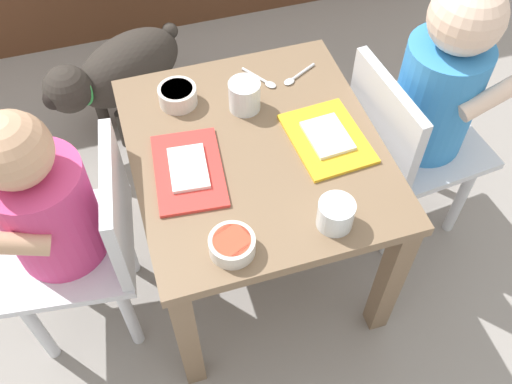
{
  "coord_description": "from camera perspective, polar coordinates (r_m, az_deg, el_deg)",
  "views": [
    {
      "loc": [
        -0.23,
        -0.75,
        1.32
      ],
      "look_at": [
        0.0,
        0.0,
        0.29
      ],
      "focal_mm": 39.88,
      "sensor_mm": 36.0,
      "label": 1
    }
  ],
  "objects": [
    {
      "name": "seated_child_left",
      "position": [
        1.17,
        -19.7,
        -1.7
      ],
      "size": [
        0.31,
        0.31,
        0.67
      ],
      "color": "silver",
      "rests_on": "ground"
    },
    {
      "name": "spoon_by_left_tray",
      "position": [
        1.33,
        4.09,
        11.49
      ],
      "size": [
        0.09,
        0.06,
        0.01
      ],
      "color": "silver",
      "rests_on": "dining_table"
    },
    {
      "name": "spoon_by_right_tray",
      "position": [
        1.32,
        0.64,
        11.18
      ],
      "size": [
        0.06,
        0.09,
        0.01
      ],
      "color": "silver",
      "rests_on": "dining_table"
    },
    {
      "name": "veggie_bowl_near",
      "position": [
        1.01,
        -2.42,
        -5.29
      ],
      "size": [
        0.08,
        0.08,
        0.03
      ],
      "color": "silver",
      "rests_on": "dining_table"
    },
    {
      "name": "food_tray_right",
      "position": [
        1.2,
        7.16,
        5.42
      ],
      "size": [
        0.16,
        0.2,
        0.02
      ],
      "color": "gold",
      "rests_on": "dining_table"
    },
    {
      "name": "dog",
      "position": [
        1.74,
        -13.5,
        11.59
      ],
      "size": [
        0.44,
        0.33,
        0.33
      ],
      "color": "#332D28",
      "rests_on": "ground"
    },
    {
      "name": "cereal_bowl_right_side",
      "position": [
        1.27,
        -7.87,
        9.61
      ],
      "size": [
        0.08,
        0.08,
        0.04
      ],
      "color": "silver",
      "rests_on": "dining_table"
    },
    {
      "name": "water_cup_left",
      "position": [
        1.24,
        -1.16,
        9.49
      ],
      "size": [
        0.07,
        0.07,
        0.07
      ],
      "color": "white",
      "rests_on": "dining_table"
    },
    {
      "name": "ground_plane",
      "position": [
        1.53,
        -0.0,
        -6.49
      ],
      "size": [
        7.0,
        7.0,
        0.0
      ],
      "primitive_type": "plane",
      "color": "gray"
    },
    {
      "name": "seated_child_right",
      "position": [
        1.33,
        17.52,
        9.5
      ],
      "size": [
        0.3,
        0.3,
        0.72
      ],
      "color": "silver",
      "rests_on": "ground"
    },
    {
      "name": "food_tray_left",
      "position": [
        1.14,
        -6.78,
        2.22
      ],
      "size": [
        0.15,
        0.22,
        0.02
      ],
      "color": "red",
      "rests_on": "dining_table"
    },
    {
      "name": "water_cup_right",
      "position": [
        1.05,
        7.97,
        -2.31
      ],
      "size": [
        0.07,
        0.07,
        0.06
      ],
      "color": "white",
      "rests_on": "dining_table"
    },
    {
      "name": "dining_table",
      "position": [
        1.24,
        -0.0,
        2.12
      ],
      "size": [
        0.52,
        0.58,
        0.44
      ],
      "color": "#7A6047",
      "rests_on": "ground"
    }
  ]
}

